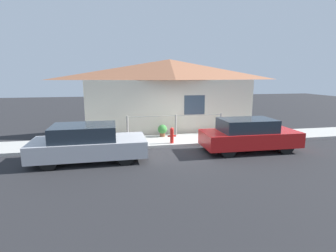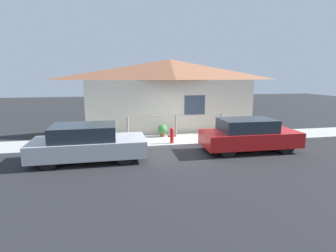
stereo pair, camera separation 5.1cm
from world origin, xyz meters
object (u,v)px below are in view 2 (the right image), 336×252
car_right (249,135)px  fire_hydrant (172,135)px  car_left (88,143)px  potted_plant_near_hydrant (163,130)px

car_right → fire_hydrant: car_right is taller
car_left → fire_hydrant: size_ratio=5.76×
potted_plant_near_hydrant → car_right: bearing=-41.6°
car_right → potted_plant_near_hydrant: 4.17m
car_left → potted_plant_near_hydrant: bearing=40.0°
car_left → car_right: car_right is taller
car_right → potted_plant_near_hydrant: size_ratio=6.72×
car_left → car_right: 6.36m
fire_hydrant → car_left: bearing=-157.7°
car_right → car_left: bearing=-179.1°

